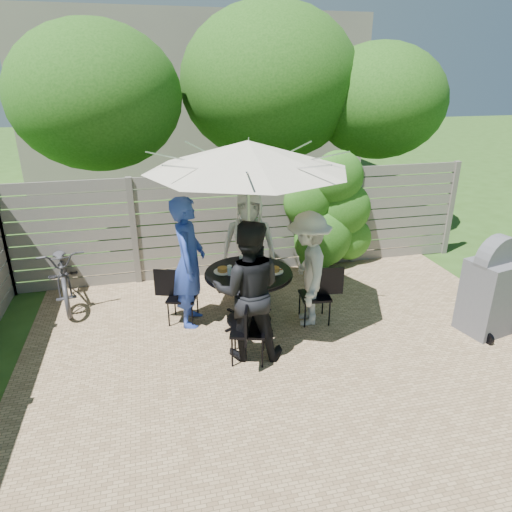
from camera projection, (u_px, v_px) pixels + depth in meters
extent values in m
plane|color=#294816|center=(305.00, 366.00, 5.67)|extent=(60.00, 60.00, 0.00)
cube|color=tan|center=(293.00, 344.00, 6.12)|extent=(7.00, 6.00, 0.02)
cube|color=slate|center=(251.00, 223.00, 8.03)|extent=(8.00, 0.10, 1.85)
ellipsoid|color=#256316|center=(328.00, 222.00, 8.21)|extent=(1.20, 0.70, 1.80)
cube|color=gray|center=(192.00, 101.00, 15.56)|extent=(10.00, 6.00, 5.00)
ellipsoid|color=#1A4610|center=(96.00, 97.00, 8.53)|extent=(3.20, 3.20, 2.72)
ellipsoid|color=#1A4610|center=(270.00, 83.00, 9.66)|extent=(3.80, 3.80, 3.23)
ellipsoid|color=#1A4610|center=(379.00, 101.00, 9.64)|extent=(2.80, 2.80, 2.38)
cylinder|color=black|center=(249.00, 273.00, 6.40)|extent=(1.46, 1.46, 0.03)
cylinder|color=black|center=(249.00, 298.00, 6.54)|extent=(0.09, 0.09, 0.78)
cylinder|color=black|center=(249.00, 320.00, 6.68)|extent=(0.65, 0.65, 0.04)
cylinder|color=silver|center=(248.00, 243.00, 6.23)|extent=(0.05, 0.05, 2.47)
cone|color=beige|center=(248.00, 155.00, 5.78)|extent=(3.23, 3.23, 0.38)
cube|color=black|center=(249.00, 265.00, 7.39)|extent=(0.57, 0.57, 0.04)
cube|color=black|center=(249.00, 245.00, 7.51)|extent=(0.13, 0.48, 0.49)
imported|color=silver|center=(249.00, 246.00, 7.13)|extent=(0.96, 0.74, 1.76)
cube|color=black|center=(183.00, 297.00, 6.53)|extent=(0.50, 0.50, 0.03)
cube|color=black|center=(168.00, 283.00, 6.47)|extent=(0.38, 0.15, 0.41)
imported|color=#2842AF|center=(189.00, 262.00, 6.33)|extent=(0.60, 0.77, 1.89)
cube|color=black|center=(248.00, 330.00, 5.64)|extent=(0.53, 0.53, 0.03)
cube|color=black|center=(247.00, 322.00, 5.36)|extent=(0.15, 0.42, 0.44)
imported|color=black|center=(248.00, 291.00, 5.58)|extent=(1.02, 0.87, 1.82)
cube|color=black|center=(315.00, 296.00, 6.54)|extent=(0.45, 0.45, 0.03)
cube|color=black|center=(330.00, 281.00, 6.48)|extent=(0.41, 0.07, 0.42)
imported|color=beige|center=(308.00, 270.00, 6.38)|extent=(0.85, 1.19, 1.66)
cylinder|color=white|center=(249.00, 261.00, 6.72)|extent=(0.26, 0.26, 0.01)
cylinder|color=#AB7932|center=(249.00, 259.00, 6.71)|extent=(0.15, 0.15, 0.05)
cylinder|color=white|center=(223.00, 271.00, 6.38)|extent=(0.26, 0.26, 0.01)
cylinder|color=#AB7932|center=(223.00, 269.00, 6.37)|extent=(0.15, 0.15, 0.05)
cylinder|color=white|center=(248.00, 282.00, 6.05)|extent=(0.26, 0.26, 0.01)
cylinder|color=#AB7932|center=(248.00, 280.00, 6.04)|extent=(0.15, 0.15, 0.05)
cylinder|color=white|center=(274.00, 271.00, 6.39)|extent=(0.26, 0.26, 0.01)
cylinder|color=#AB7932|center=(274.00, 269.00, 6.38)|extent=(0.15, 0.15, 0.05)
cylinder|color=silver|center=(241.00, 260.00, 6.60)|extent=(0.07, 0.07, 0.14)
cylinder|color=silver|center=(230.00, 270.00, 6.26)|extent=(0.07, 0.07, 0.14)
cylinder|color=silver|center=(256.00, 275.00, 6.12)|extent=(0.07, 0.07, 0.14)
cylinder|color=silver|center=(267.00, 264.00, 6.46)|extent=(0.07, 0.07, 0.14)
cylinder|color=#59280C|center=(244.00, 265.00, 6.41)|extent=(0.09, 0.09, 0.16)
cylinder|color=#C6B293|center=(256.00, 262.00, 6.57)|extent=(0.08, 0.08, 0.12)
imported|color=#333338|center=(64.00, 272.00, 7.16)|extent=(0.97, 1.94, 0.97)
cube|color=#55555A|center=(491.00, 297.00, 6.26)|extent=(0.79, 0.67, 1.07)
cylinder|color=#55555A|center=(498.00, 261.00, 6.06)|extent=(0.73, 0.36, 0.70)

